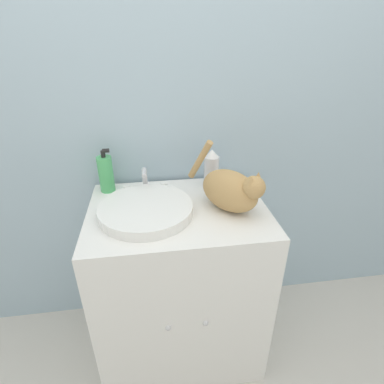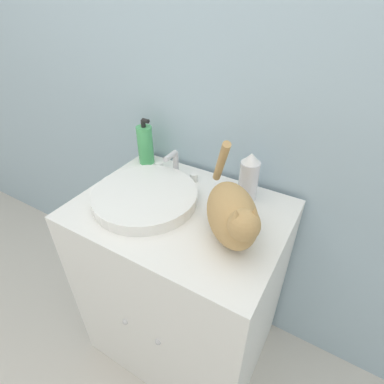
{
  "view_description": "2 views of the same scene",
  "coord_description": "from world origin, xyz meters",
  "views": [
    {
      "loc": [
        -0.1,
        -0.82,
        1.53
      ],
      "look_at": [
        0.06,
        0.25,
        0.96
      ],
      "focal_mm": 28.0,
      "sensor_mm": 36.0,
      "label": 1
    },
    {
      "loc": [
        0.47,
        -0.43,
        1.54
      ],
      "look_at": [
        0.06,
        0.26,
        0.97
      ],
      "focal_mm": 28.0,
      "sensor_mm": 36.0,
      "label": 2
    }
  ],
  "objects": [
    {
      "name": "vanity_cabinet",
      "position": [
        0.0,
        0.28,
        0.43
      ],
      "size": [
        0.76,
        0.58,
        0.86
      ],
      "color": "white",
      "rests_on": "ground_plane"
    },
    {
      "name": "cat",
      "position": [
        0.22,
        0.24,
        0.96
      ],
      "size": [
        0.3,
        0.34,
        0.28
      ],
      "rotation": [
        0.0,
        0.0,
        -0.89
      ],
      "color": "tan",
      "rests_on": "vanity_cabinet"
    },
    {
      "name": "soap_bottle",
      "position": [
        -0.31,
        0.49,
        0.95
      ],
      "size": [
        0.07,
        0.07,
        0.21
      ],
      "color": "#4CB266",
      "rests_on": "vanity_cabinet"
    },
    {
      "name": "faucet",
      "position": [
        -0.13,
        0.46,
        0.91
      ],
      "size": [
        0.21,
        0.09,
        0.12
      ],
      "color": "silver",
      "rests_on": "vanity_cabinet"
    },
    {
      "name": "wall_back",
      "position": [
        0.0,
        0.61,
        1.25
      ],
      "size": [
        6.0,
        0.05,
        2.5
      ],
      "color": "#9EB7C6",
      "rests_on": "ground_plane"
    },
    {
      "name": "spray_bottle",
      "position": [
        0.18,
        0.47,
        0.95
      ],
      "size": [
        0.07,
        0.07,
        0.19
      ],
      "color": "silver",
      "rests_on": "vanity_cabinet"
    },
    {
      "name": "sink_basin",
      "position": [
        -0.13,
        0.26,
        0.88
      ],
      "size": [
        0.39,
        0.39,
        0.04
      ],
      "color": "white",
      "rests_on": "vanity_cabinet"
    }
  ]
}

